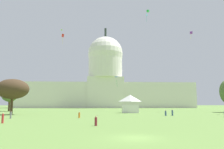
# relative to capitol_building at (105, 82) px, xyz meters

# --- Properties ---
(ground_plane) EXTENTS (800.00, 800.00, 0.00)m
(ground_plane) POSITION_rel_capitol_building_xyz_m (-1.24, -153.47, -21.04)
(ground_plane) COLOR olive
(capitol_building) EXTENTS (143.33, 28.83, 66.53)m
(capitol_building) POSITION_rel_capitol_building_xyz_m (0.00, 0.00, 0.00)
(capitol_building) COLOR silver
(capitol_building) RESTS_ON ground_plane
(event_tent) EXTENTS (6.22, 4.59, 6.52)m
(event_tent) POSITION_rel_capitol_building_xyz_m (6.52, -96.10, -17.73)
(event_tent) COLOR white
(event_tent) RESTS_ON ground_plane
(tree_west_far) EXTENTS (10.86, 9.28, 10.92)m
(tree_west_far) POSITION_rel_capitol_building_xyz_m (-31.52, -107.18, -13.25)
(tree_west_far) COLOR #42301E
(tree_west_far) RESTS_ON ground_plane
(tree_west_near) EXTENTS (9.87, 9.95, 11.93)m
(tree_west_near) POSITION_rel_capitol_building_xyz_m (-44.02, -78.18, -13.06)
(tree_west_near) COLOR #4C3823
(tree_west_near) RESTS_ON ground_plane
(person_orange_lawn_far_left) EXTENTS (0.52, 0.52, 1.50)m
(person_orange_lawn_far_left) POSITION_rel_capitol_building_xyz_m (-9.47, -123.17, -20.36)
(person_orange_lawn_far_left) COLOR orange
(person_orange_lawn_far_left) RESTS_ON ground_plane
(person_maroon_back_center) EXTENTS (0.56, 0.56, 1.52)m
(person_maroon_back_center) POSITION_rel_capitol_building_xyz_m (-5.26, -141.56, -20.35)
(person_maroon_back_center) COLOR maroon
(person_maroon_back_center) RESTS_ON ground_plane
(person_grey_back_right) EXTENTS (0.36, 0.36, 1.71)m
(person_grey_back_right) POSITION_rel_capitol_building_xyz_m (-24.68, -124.66, -20.25)
(person_grey_back_right) COLOR gray
(person_grey_back_right) RESTS_ON ground_plane
(person_red_mid_left) EXTENTS (0.38, 0.38, 1.80)m
(person_red_mid_left) POSITION_rel_capitol_building_xyz_m (-21.40, -136.30, -20.20)
(person_red_mid_left) COLOR red
(person_red_mid_left) RESTS_ON ground_plane
(person_denim_front_right) EXTENTS (0.66, 0.66, 1.51)m
(person_denim_front_right) POSITION_rel_capitol_building_xyz_m (13.70, -115.46, -20.36)
(person_denim_front_right) COLOR #3D5684
(person_denim_front_right) RESTS_ON ground_plane
(person_denim_edge_east) EXTENTS (0.60, 0.60, 1.73)m
(person_denim_edge_east) POSITION_rel_capitol_building_xyz_m (15.63, -115.37, -20.25)
(person_denim_edge_east) COLOR #3D5684
(person_denim_edge_east) RESTS_ON ground_plane
(kite_violet_mid) EXTENTS (1.19, 1.21, 3.23)m
(kite_violet_mid) POSITION_rel_capitol_building_xyz_m (34.57, -87.92, 12.59)
(kite_violet_mid) COLOR purple
(kite_green_mid) EXTENTS (0.95, 0.95, 0.67)m
(kite_green_mid) POSITION_rel_capitol_building_xyz_m (10.94, -108.90, 12.46)
(kite_green_mid) COLOR green
(kite_blue_low) EXTENTS (1.89, 1.16, 4.08)m
(kite_blue_low) POSITION_rel_capitol_building_xyz_m (2.37, -87.56, -7.13)
(kite_blue_low) COLOR blue
(kite_orange_high) EXTENTS (0.68, 0.80, 2.14)m
(kite_orange_high) POSITION_rel_capitol_building_xyz_m (-31.50, -26.39, 29.75)
(kite_orange_high) COLOR orange
(kite_red_mid) EXTENTS (1.00, 0.92, 4.29)m
(kite_red_mid) POSITION_rel_capitol_building_xyz_m (-20.43, -86.03, 10.64)
(kite_red_mid) COLOR red
(kite_turquoise_high) EXTENTS (0.86, 0.74, 4.73)m
(kite_turquoise_high) POSITION_rel_capitol_building_xyz_m (21.11, -62.71, 30.61)
(kite_turquoise_high) COLOR teal
(kite_lime_high) EXTENTS (0.89, 0.63, 0.79)m
(kite_lime_high) POSITION_rel_capitol_building_xyz_m (-29.80, -37.71, 30.26)
(kite_lime_high) COLOR #8CD133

